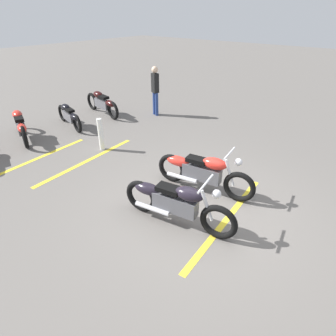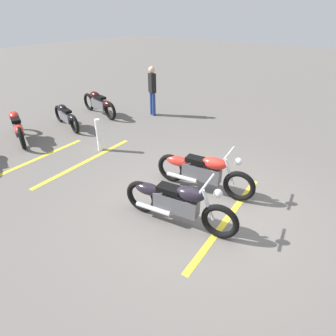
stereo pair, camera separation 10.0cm
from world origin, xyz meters
TOP-DOWN VIEW (x-y plane):
  - ground_plane at (0.00, 0.00)m, footprint 60.00×60.00m
  - motorcycle_bright_foreground at (0.41, -0.60)m, footprint 2.22×0.70m
  - motorcycle_dark_foreground at (0.17, 0.63)m, footprint 2.21×0.72m
  - motorcycle_row_far_left at (6.01, -2.56)m, footprint 2.17×0.50m
  - motorcycle_row_left at (5.87, -1.04)m, footprint 1.89×0.54m
  - motorcycle_row_center at (6.10, 0.48)m, footprint 2.08×0.85m
  - bystander_near_row at (4.50, -3.78)m, footprint 0.29×0.26m
  - bollard_post at (3.69, -0.57)m, footprint 0.14×0.14m
  - parking_stripe_near at (-0.55, -0.06)m, footprint 0.37×3.20m
  - parking_stripe_mid at (3.44, 0.13)m, footprint 0.37×3.20m
  - parking_stripe_far at (4.58, 0.98)m, footprint 0.37×3.20m

SIDE VIEW (x-z plane):
  - ground_plane at x=0.00m, z-range 0.00..0.00m
  - parking_stripe_near at x=-0.55m, z-range 0.00..0.01m
  - parking_stripe_mid at x=3.44m, z-range 0.00..0.01m
  - parking_stripe_far at x=4.58m, z-range 0.00..0.01m
  - motorcycle_row_left at x=5.87m, z-range 0.03..0.76m
  - motorcycle_row_far_left at x=6.01m, z-range 0.04..0.86m
  - motorcycle_row_center at x=6.10m, z-range 0.04..0.86m
  - bollard_post at x=3.69m, z-range 0.00..0.90m
  - motorcycle_bright_foreground at x=0.41m, z-range -0.06..0.98m
  - motorcycle_dark_foreground at x=0.17m, z-range -0.06..0.98m
  - bystander_near_row at x=4.50m, z-range 0.10..1.84m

